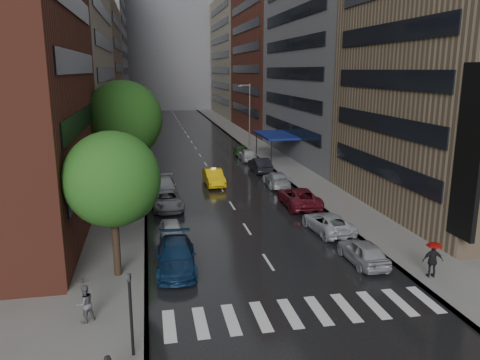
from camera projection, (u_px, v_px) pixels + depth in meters
ground at (288, 293)px, 23.84m from camera, size 220.00×220.00×0.00m
road at (193, 144)px, 71.57m from camera, size 14.00×140.00×0.01m
sidewalk_left at (133, 145)px, 69.86m from camera, size 4.00×140.00×0.15m
sidewalk_right at (250, 142)px, 73.25m from camera, size 4.00×140.00×0.15m
crosswalk at (304, 312)px, 21.97m from camera, size 13.15×2.80×0.01m
buildings_left at (90, 38)px, 73.45m from camera, size 8.00×108.00×38.00m
buildings_right at (277, 45)px, 77.33m from camera, size 8.05×109.10×36.00m
building_far at (168, 52)px, 132.80m from camera, size 40.00×14.00×32.00m
tree_near at (112, 179)px, 24.41m from camera, size 5.06×5.06×8.07m
tree_mid at (124, 119)px, 39.31m from camera, size 6.45×6.45×10.29m
tree_far at (129, 116)px, 50.64m from camera, size 5.64×5.64×8.99m
taxi at (214, 177)px, 45.95m from camera, size 1.81×4.83×1.58m
parked_cars_left at (169, 213)px, 34.72m from camera, size 2.77×22.15×1.57m
parked_cars_right at (280, 182)px, 44.34m from camera, size 2.78×41.39×1.60m
ped_black_umbrella at (84, 296)px, 20.60m from camera, size 1.06×1.02×2.09m
ped_red_umbrella at (433, 256)px, 25.10m from camera, size 1.17×0.82×2.01m
traffic_light at (131, 307)px, 17.95m from camera, size 0.18×0.15×3.45m
street_lamp_left at (138, 129)px, 49.90m from camera, size 1.74×0.22×9.00m
street_lamp_right at (249, 114)px, 67.13m from camera, size 1.74×0.22×9.00m
awning at (276, 135)px, 58.23m from camera, size 4.00×8.00×3.12m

